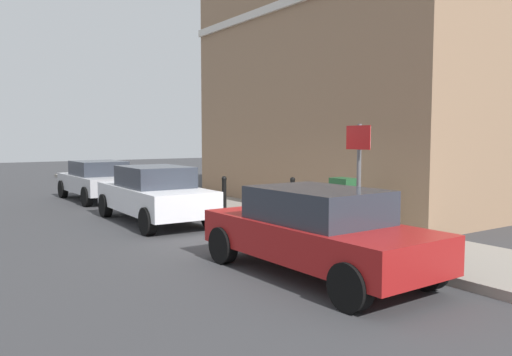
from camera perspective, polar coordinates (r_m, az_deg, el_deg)
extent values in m
plane|color=#38383A|center=(10.69, -0.51, -7.27)|extent=(80.00, 80.00, 0.00)
cube|color=gray|center=(16.76, -6.40, -2.71)|extent=(2.53, 30.00, 0.15)
cube|color=#937256|center=(17.38, 12.77, 11.72)|extent=(7.13, 10.19, 8.77)
cube|color=silver|center=(15.31, 3.09, 19.08)|extent=(0.12, 10.19, 0.24)
cube|color=maroon|center=(8.13, 6.73, -6.77)|extent=(1.77, 4.18, 0.56)
cube|color=#2D333D|center=(8.02, 6.92, -3.08)|extent=(1.52, 2.10, 0.54)
cylinder|color=black|center=(8.91, -3.75, -7.58)|extent=(0.23, 0.64, 0.64)
cylinder|color=black|center=(9.81, 4.14, -6.45)|extent=(0.23, 0.64, 0.64)
cylinder|color=black|center=(6.60, 10.60, -12.01)|extent=(0.23, 0.64, 0.64)
cylinder|color=black|center=(7.78, 18.79, -9.63)|extent=(0.23, 0.64, 0.64)
cube|color=silver|center=(13.32, -11.45, -2.26)|extent=(1.76, 4.32, 0.62)
cube|color=#2D333D|center=(13.21, -11.39, 0.13)|extent=(1.52, 2.02, 0.55)
cylinder|color=black|center=(14.60, -16.67, -2.99)|extent=(0.23, 0.64, 0.64)
cylinder|color=black|center=(15.12, -10.88, -2.62)|extent=(0.23, 0.64, 0.64)
cylinder|color=black|center=(11.61, -12.15, -4.82)|extent=(0.23, 0.64, 0.64)
cylinder|color=black|center=(12.26, -5.19, -4.24)|extent=(0.23, 0.64, 0.64)
cube|color=#B7B7BC|center=(18.53, -17.43, -0.55)|extent=(1.82, 4.04, 0.57)
cube|color=#2D333D|center=(18.42, -17.40, 1.05)|extent=(1.58, 1.93, 0.51)
cylinder|color=black|center=(19.73, -21.00, -1.17)|extent=(0.23, 0.64, 0.64)
cylinder|color=black|center=(20.19, -16.42, -0.93)|extent=(0.23, 0.64, 0.64)
cylinder|color=black|center=(16.93, -18.59, -2.01)|extent=(0.23, 0.64, 0.64)
cylinder|color=black|center=(17.47, -13.36, -1.70)|extent=(0.23, 0.64, 0.64)
cube|color=#1E4C28|center=(11.45, 9.86, -2.87)|extent=(0.40, 0.55, 1.15)
cube|color=#333333|center=(11.53, 9.83, -5.50)|extent=(0.46, 0.61, 0.08)
cylinder|color=black|center=(12.99, 4.15, -2.37)|extent=(0.12, 0.12, 0.95)
sphere|color=black|center=(12.94, 4.17, -0.20)|extent=(0.14, 0.14, 0.14)
cylinder|color=black|center=(13.33, -3.62, -2.19)|extent=(0.12, 0.12, 0.95)
sphere|color=black|center=(13.28, -3.63, -0.07)|extent=(0.14, 0.14, 0.14)
cylinder|color=#59595B|center=(9.52, 11.54, -0.91)|extent=(0.08, 0.08, 2.30)
cube|color=white|center=(9.46, 11.54, 4.51)|extent=(0.03, 0.56, 0.40)
cube|color=red|center=(9.45, 11.48, 4.52)|extent=(0.01, 0.60, 0.44)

